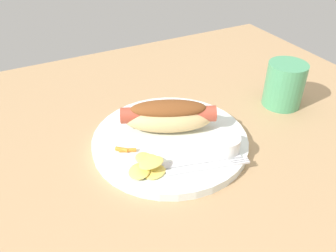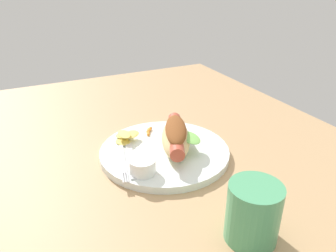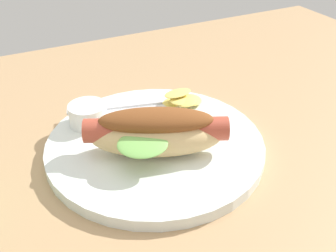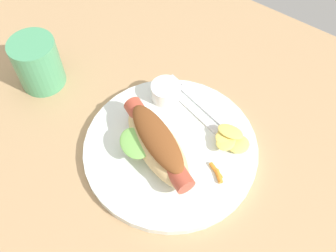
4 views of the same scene
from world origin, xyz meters
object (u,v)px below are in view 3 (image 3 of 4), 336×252
(chips_pile, at_px, (182,99))
(carrot_garnish, at_px, (213,121))
(fork, at_px, (118,106))
(hot_dog, at_px, (155,130))
(plate, at_px, (155,145))
(sauce_ramekin, at_px, (88,114))
(knife, at_px, (128,111))

(chips_pile, bearing_deg, carrot_garnish, 103.79)
(fork, relative_size, carrot_garnish, 4.08)
(hot_dog, distance_m, fork, 0.13)
(plate, relative_size, sauce_ramekin, 5.50)
(fork, bearing_deg, knife, 125.21)
(fork, height_order, knife, same)
(knife, distance_m, carrot_garnish, 0.13)
(plate, distance_m, fork, 0.10)
(knife, xyz_separation_m, carrot_garnish, (-0.10, 0.08, 0.00))
(fork, xyz_separation_m, chips_pile, (-0.09, 0.04, 0.01))
(hot_dog, bearing_deg, knife, -66.79)
(fork, bearing_deg, chips_pile, 170.37)
(fork, xyz_separation_m, knife, (-0.01, 0.02, -0.00))
(hot_dog, bearing_deg, plate, -90.67)
(plate, bearing_deg, knife, -85.39)
(plate, relative_size, knife, 1.82)
(plate, bearing_deg, sauce_ramekin, -49.79)
(knife, bearing_deg, chips_pile, -178.23)
(plate, relative_size, fork, 2.03)
(carrot_garnish, bearing_deg, chips_pile, -76.21)
(hot_dog, height_order, carrot_garnish, hot_dog)
(carrot_garnish, bearing_deg, hot_dog, 11.41)
(plate, xyz_separation_m, knife, (0.01, -0.08, 0.01))
(knife, bearing_deg, hot_dog, 103.21)
(plate, height_order, sauce_ramekin, sauce_ramekin)
(plate, bearing_deg, carrot_garnish, -179.75)
(plate, distance_m, carrot_garnish, 0.09)
(hot_dog, bearing_deg, chips_pile, -110.33)
(hot_dog, distance_m, knife, 0.11)
(fork, distance_m, knife, 0.02)
(plate, height_order, chips_pile, chips_pile)
(plate, distance_m, knife, 0.08)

